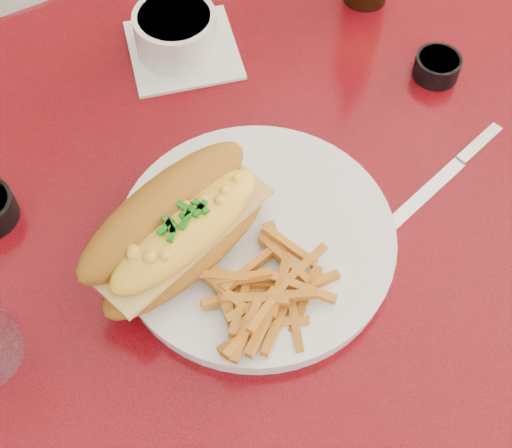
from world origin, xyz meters
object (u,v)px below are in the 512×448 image
diner_table (290,254)px  dinner_plate (256,240)px  mac_hoagie (178,228)px  sauce_cup_right (437,66)px  gravy_ramekin (176,32)px  fork (293,238)px  knife (456,166)px  booth_bench_far (91,43)px

diner_table → dinner_plate: dinner_plate is taller
dinner_plate → mac_hoagie: (-0.07, 0.02, 0.05)m
sauce_cup_right → gravy_ramekin: bearing=143.1°
diner_table → fork: (-0.05, -0.07, 0.18)m
sauce_cup_right → knife: size_ratio=0.36×
diner_table → knife: bearing=-24.7°
dinner_plate → knife: size_ratio=1.74×
diner_table → booth_bench_far: (0.00, 0.81, -0.32)m
fork → diner_table: bearing=-52.8°
gravy_ramekin → knife: gravy_ramekin is taller
diner_table → booth_bench_far: 0.87m
gravy_ramekin → sauce_cup_right: bearing=-36.9°
fork → dinner_plate: bearing=37.1°
mac_hoagie → dinner_plate: bearing=-35.1°
dinner_plate → knife: bearing=-4.9°
fork → knife: (0.20, 0.00, -0.02)m
diner_table → fork: 0.20m
dinner_plate → booth_bench_far: bearing=84.9°
dinner_plate → mac_hoagie: size_ratio=1.41×
booth_bench_far → sauce_cup_right: booth_bench_far is taller
gravy_ramekin → knife: bearing=-59.0°
diner_table → sauce_cup_right: 0.28m
diner_table → gravy_ramekin: bearing=96.4°
dinner_plate → gravy_ramekin: 0.29m
diner_table → gravy_ramekin: (-0.03, 0.23, 0.19)m
mac_hoagie → gravy_ramekin: bearing=47.7°
sauce_cup_right → knife: 0.13m
booth_bench_far → knife: booth_bench_far is taller
booth_bench_far → gravy_ramekin: 0.77m
booth_bench_far → knife: (0.15, -0.88, 0.49)m
booth_bench_far → fork: (-0.05, -0.88, 0.50)m
booth_bench_far → sauce_cup_right: size_ratio=18.84×
mac_hoagie → gravy_ramekin: size_ratio=1.74×
knife → gravy_ramekin: bearing=106.1°
fork → knife: fork is taller
sauce_cup_right → fork: bearing=-155.9°
fork → sauce_cup_right: bearing=-85.1°
mac_hoagie → fork: size_ratio=1.35×
diner_table → fork: fork is taller
booth_bench_far → mac_hoagie: bearing=-99.9°
knife → fork: bearing=165.2°
dinner_plate → sauce_cup_right: sauce_cup_right is taller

